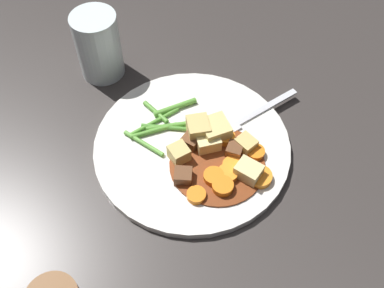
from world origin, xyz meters
The scene contains 29 objects.
ground_plane centered at (0.00, 0.00, 0.00)m, with size 3.00×3.00×0.00m, color #383330.
dinner_plate centered at (0.00, 0.00, 0.01)m, with size 0.29×0.29×0.01m, color white.
stew_sauce centered at (0.05, -0.01, 0.01)m, with size 0.13×0.13×0.00m, color brown.
carrot_slice_0 centered at (0.11, 0.01, 0.02)m, with size 0.04×0.04×0.01m, color orange.
carrot_slice_1 centered at (0.04, 0.03, 0.02)m, with size 0.03×0.03×0.01m, color orange.
carrot_slice_2 centered at (0.07, 0.00, 0.02)m, with size 0.03×0.03×0.01m, color orange.
carrot_slice_3 centered at (0.08, -0.04, 0.02)m, with size 0.03×0.03×0.01m, color orange.
carrot_slice_4 centered at (0.08, 0.04, 0.02)m, with size 0.03×0.03×0.01m, color orange.
carrot_slice_5 centered at (0.07, -0.02, 0.02)m, with size 0.03×0.03×0.01m, color orange.
carrot_slice_6 centered at (0.06, -0.03, 0.02)m, with size 0.03×0.03×0.01m, color orange.
carrot_slice_7 centered at (0.06, -0.07, 0.02)m, with size 0.03×0.03×0.01m, color orange.
potato_chunk_0 centered at (0.02, 0.01, 0.02)m, with size 0.03×0.03×0.02m, color #EAD68C.
potato_chunk_1 centered at (0.00, 0.02, 0.03)m, with size 0.03×0.03×0.03m, color #DBBC6B.
potato_chunk_2 centered at (0.00, -0.03, 0.02)m, with size 0.03×0.03×0.02m, color #DBBC6B.
potato_chunk_3 centered at (0.02, 0.03, 0.03)m, with size 0.04×0.04×0.03m, color #E5CC7A.
potato_chunk_4 centered at (0.07, 0.04, 0.02)m, with size 0.02×0.03×0.02m, color #DBBC6B.
potato_chunk_5 centered at (0.09, 0.00, 0.02)m, with size 0.03×0.03×0.02m, color #EAD68C.
meat_chunk_0 centered at (0.06, 0.02, 0.02)m, with size 0.02×0.02×0.02m, color brown.
meat_chunk_1 centered at (0.00, 0.00, 0.02)m, with size 0.03×0.02×0.02m, color brown.
meat_chunk_2 centered at (0.03, -0.06, 0.02)m, with size 0.02×0.02×0.02m, color brown.
green_bean_0 centered at (-0.08, 0.01, 0.02)m, with size 0.01×0.01×0.05m, color #599E38.
green_bean_1 centered at (-0.05, 0.00, 0.02)m, with size 0.01×0.01×0.07m, color #4C8E33.
green_bean_2 centered at (-0.07, 0.00, 0.02)m, with size 0.01×0.01×0.08m, color #599E38.
green_bean_3 centered at (-0.04, 0.01, 0.02)m, with size 0.01×0.01×0.08m, color #599E38.
green_bean_4 centered at (-0.06, -0.02, 0.02)m, with size 0.01×0.01×0.07m, color #599E38.
green_bean_5 centered at (-0.06, -0.04, 0.02)m, with size 0.01×0.01×0.07m, color #66AD42.
green_bean_6 centered at (-0.06, 0.04, 0.02)m, with size 0.01×0.01×0.07m, color #599E38.
fork centered at (0.04, 0.09, 0.01)m, with size 0.08×0.17×0.00m.
water_glass centered at (-0.21, 0.05, 0.06)m, with size 0.07×0.07×0.11m, color silver.
Camera 1 is at (0.22, -0.31, 0.55)m, focal length 42.40 mm.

